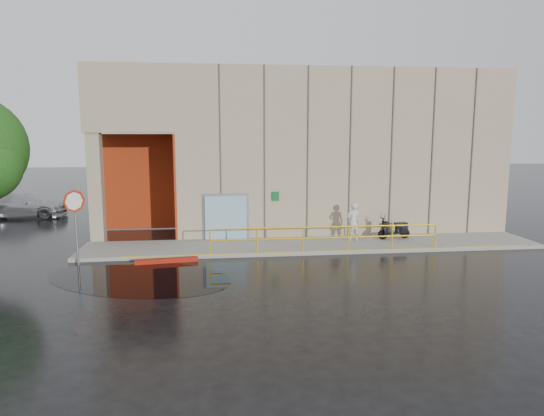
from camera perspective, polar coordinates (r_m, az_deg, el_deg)
The scene contains 10 objects.
ground at distance 16.81m, azimuth -5.62°, elevation -8.44°, with size 120.00×120.00×0.00m, color black.
sidewalk at distance 21.56m, azimuth 4.86°, elevation -4.38°, with size 20.00×3.00×0.15m, color gray.
building at distance 27.59m, azimuth 4.52°, elevation 7.14°, with size 20.00×10.17×8.00m.
guardrail at distance 20.19m, azimuth 6.34°, elevation -3.55°, with size 9.56×0.06×1.03m.
person at distance 22.17m, azimuth 9.53°, elevation -1.61°, with size 0.64×0.42×1.75m, color silver.
scooter at distance 23.03m, azimuth 14.23°, elevation -1.83°, with size 1.58×0.66×1.20m.
stop_sign at distance 19.57m, azimuth -22.18°, elevation -0.35°, with size 0.65×0.64×2.90m.
red_curb at distance 19.29m, azimuth -12.28°, elevation -6.08°, with size 2.40×0.18×0.18m, color #941908.
puddle at distance 17.65m, azimuth -15.46°, elevation -7.88°, with size 6.80×4.18×0.01m, color black.
car_c at distance 32.53m, azimuth -27.42°, elevation 0.31°, with size 2.09×5.15×1.49m, color #ADB0B5.
Camera 1 is at (-0.25, -16.07, 4.95)m, focal length 32.00 mm.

